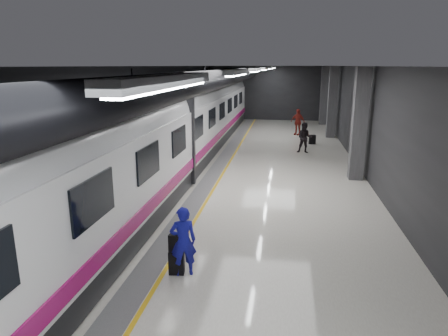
{
  "coord_description": "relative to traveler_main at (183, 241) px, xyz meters",
  "views": [
    {
      "loc": [
        1.63,
        -14.46,
        4.53
      ],
      "look_at": [
        -0.27,
        -2.13,
        1.31
      ],
      "focal_mm": 32.0,
      "sensor_mm": 36.0,
      "label": 1
    }
  ],
  "objects": [
    {
      "name": "platform_hall",
      "position": [
        0.2,
        7.59,
        2.74
      ],
      "size": [
        10.02,
        40.02,
        4.51
      ],
      "color": "black",
      "rests_on": "ground"
    },
    {
      "name": "suitcase_far",
      "position": [
        3.74,
        16.02,
        -0.52
      ],
      "size": [
        0.41,
        0.31,
        0.55
      ],
      "primitive_type": "cube",
      "rotation": [
        0.0,
        0.0,
        0.2
      ],
      "color": "black",
      "rests_on": "ground"
    },
    {
      "name": "ground",
      "position": [
        0.49,
        6.64,
        -0.79
      ],
      "size": [
        40.0,
        40.0,
        0.0
      ],
      "primitive_type": "plane",
      "color": "silver",
      "rests_on": "ground"
    },
    {
      "name": "suitcase_main",
      "position": [
        -0.16,
        0.0,
        -0.52
      ],
      "size": [
        0.36,
        0.25,
        0.55
      ],
      "primitive_type": "cube",
      "rotation": [
        0.0,
        0.0,
        0.1
      ],
      "color": "black",
      "rests_on": "ground"
    },
    {
      "name": "traveler_far_a",
      "position": [
        3.17,
        13.41,
        0.02
      ],
      "size": [
        0.83,
        0.67,
        1.62
      ],
      "primitive_type": "imported",
      "rotation": [
        0.0,
        0.0,
        -0.07
      ],
      "color": "black",
      "rests_on": "ground"
    },
    {
      "name": "traveler_main",
      "position": [
        0.0,
        0.0,
        0.0
      ],
      "size": [
        0.68,
        0.56,
        1.59
      ],
      "primitive_type": "imported",
      "rotation": [
        0.0,
        0.0,
        3.51
      ],
      "color": "#1817AC",
      "rests_on": "ground"
    },
    {
      "name": "train",
      "position": [
        -2.76,
        6.64,
        1.27
      ],
      "size": [
        3.05,
        38.0,
        4.05
      ],
      "color": "black",
      "rests_on": "ground"
    },
    {
      "name": "traveler_far_b",
      "position": [
        2.94,
        19.17,
        0.08
      ],
      "size": [
        1.1,
        0.87,
        1.74
      ],
      "primitive_type": "imported",
      "rotation": [
        0.0,
        0.0,
        -0.52
      ],
      "color": "maroon",
      "rests_on": "ground"
    },
    {
      "name": "shoulder_bag",
      "position": [
        -0.18,
        0.02,
        -0.06
      ],
      "size": [
        0.3,
        0.18,
        0.38
      ],
      "primitive_type": "cube",
      "rotation": [
        0.0,
        0.0,
        -0.11
      ],
      "color": "black",
      "rests_on": "suitcase_main"
    }
  ]
}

